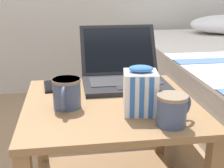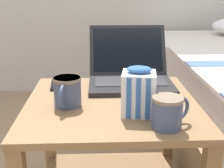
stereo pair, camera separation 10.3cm
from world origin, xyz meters
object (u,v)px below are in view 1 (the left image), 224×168
Objects in this scene: mug_front_left at (173,108)px; laptop at (123,72)px; mug_front_right at (67,92)px; cell_phone at (54,86)px; snack_bag at (140,91)px.

laptop is at bearing 99.02° from mug_front_left.
mug_front_left is at bearing -30.69° from mug_front_right.
mug_front_left is 0.54m from cell_phone.
laptop is 2.86× the size of mug_front_left.
cell_phone is at bearing 132.71° from snack_bag.
mug_front_left reaches higher than cell_phone.
snack_bag is 0.42m from cell_phone.
mug_front_left is at bearing -54.87° from snack_bag.
laptop is 2.53× the size of mug_front_right.
mug_front_left is at bearing -80.98° from laptop.
mug_front_left is 0.88× the size of mug_front_right.
laptop reaches higher than snack_bag.
laptop is 2.21× the size of snack_bag.
mug_front_right is 0.24m from snack_bag.
snack_bag is (-0.00, -0.33, 0.03)m from laptop.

